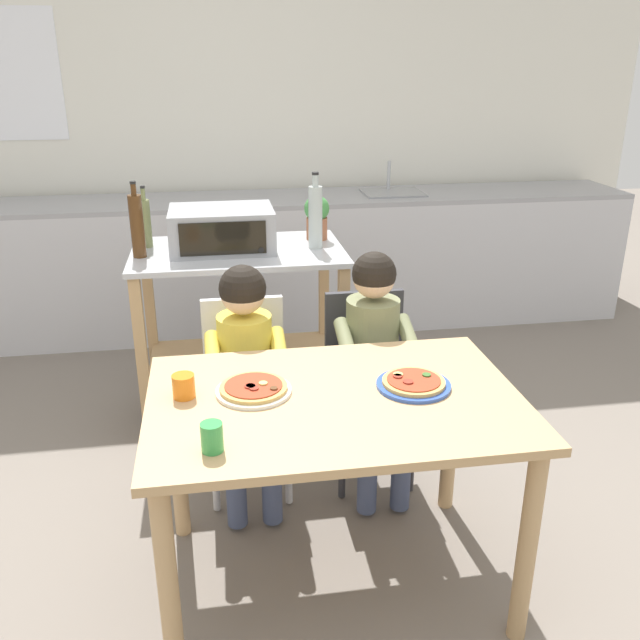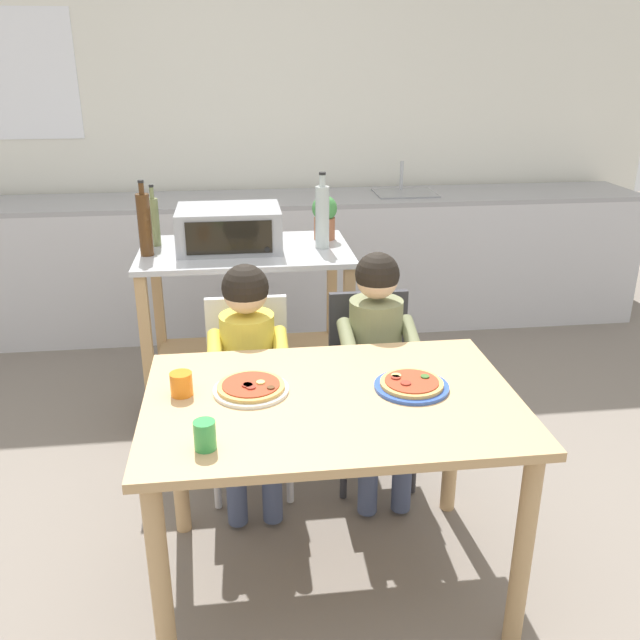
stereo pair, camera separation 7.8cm
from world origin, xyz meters
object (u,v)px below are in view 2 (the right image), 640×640
(pizza_plate_white, at_px, (251,388))
(pizza_plate_blue_rimmed, at_px, (411,385))
(potted_herb_plant, at_px, (325,216))
(child_in_yellow_shirt, at_px, (248,358))
(bottle_clear_vinegar, at_px, (154,221))
(bottle_slim_sauce, at_px, (145,224))
(drinking_cup_green, at_px, (205,435))
(drinking_cup_orange, at_px, (181,384))
(dining_table, at_px, (331,427))
(bottle_brown_beer, at_px, (322,216))
(kitchen_island_cart, at_px, (247,306))
(toaster_oven, at_px, (229,228))
(dining_chair_left, at_px, (249,381))
(child_in_olive_shirt, at_px, (378,349))
(dining_chair_right, at_px, (371,373))

(pizza_plate_white, distance_m, pizza_plate_blue_rimmed, 0.53)
(potted_herb_plant, xyz_separation_m, child_in_yellow_shirt, (-0.42, -0.85, -0.37))
(pizza_plate_blue_rimmed, bearing_deg, bottle_clear_vinegar, 124.95)
(bottle_slim_sauce, relative_size, bottle_clear_vinegar, 1.17)
(drinking_cup_green, bearing_deg, pizza_plate_blue_rimmed, 23.39)
(drinking_cup_orange, bearing_deg, pizza_plate_blue_rimmed, -3.77)
(dining_table, height_order, pizza_plate_blue_rimmed, pizza_plate_blue_rimmed)
(child_in_yellow_shirt, bearing_deg, bottle_brown_beer, 60.60)
(kitchen_island_cart, xyz_separation_m, toaster_oven, (-0.07, 0.01, 0.39))
(bottle_brown_beer, distance_m, dining_chair_left, 0.89)
(dining_chair_left, bearing_deg, pizza_plate_blue_rimmed, -50.72)
(bottle_brown_beer, xyz_separation_m, potted_herb_plant, (0.03, 0.17, -0.04))
(kitchen_island_cart, relative_size, bottle_brown_beer, 2.78)
(dining_chair_left, height_order, drinking_cup_green, drinking_cup_green)
(bottle_clear_vinegar, bearing_deg, child_in_olive_shirt, -41.23)
(kitchen_island_cart, distance_m, child_in_yellow_shirt, 0.71)
(pizza_plate_blue_rimmed, bearing_deg, dining_table, -174.06)
(toaster_oven, xyz_separation_m, child_in_olive_shirt, (0.58, -0.72, -0.34))
(bottle_clear_vinegar, bearing_deg, dining_chair_right, -36.71)
(pizza_plate_white, bearing_deg, dining_chair_left, 90.02)
(kitchen_island_cart, distance_m, pizza_plate_white, 1.20)
(child_in_yellow_shirt, height_order, drinking_cup_orange, child_in_yellow_shirt)
(kitchen_island_cart, xyz_separation_m, dining_chair_left, (-0.01, -0.59, -0.12))
(dining_chair_right, xyz_separation_m, drinking_cup_green, (-0.66, -0.93, 0.30))
(dining_chair_right, bearing_deg, drinking_cup_green, -125.42)
(toaster_oven, bearing_deg, drinking_cup_green, -92.93)
(pizza_plate_white, bearing_deg, drinking_cup_green, -112.55)
(bottle_slim_sauce, bearing_deg, child_in_yellow_shirt, -56.17)
(toaster_oven, bearing_deg, dining_chair_right, -45.74)
(pizza_plate_white, bearing_deg, child_in_olive_shirt, 42.34)
(bottle_brown_beer, height_order, child_in_yellow_shirt, bottle_brown_beer)
(bottle_brown_beer, bearing_deg, drinking_cup_green, -109.30)
(drinking_cup_orange, bearing_deg, kitchen_island_cart, 78.76)
(bottle_slim_sauce, distance_m, potted_herb_plant, 0.88)
(dining_chair_right, height_order, child_in_yellow_shirt, child_in_yellow_shirt)
(kitchen_island_cart, height_order, potted_herb_plant, potted_herb_plant)
(bottle_clear_vinegar, relative_size, drinking_cup_green, 3.48)
(kitchen_island_cart, xyz_separation_m, bottle_clear_vinegar, (-0.43, 0.12, 0.42))
(bottle_slim_sauce, bearing_deg, kitchen_island_cart, 6.95)
(kitchen_island_cart, bearing_deg, toaster_oven, 168.55)
(toaster_oven, xyz_separation_m, dining_table, (0.31, -1.27, -0.37))
(kitchen_island_cart, relative_size, drinking_cup_orange, 13.09)
(child_in_yellow_shirt, height_order, pizza_plate_blue_rimmed, child_in_yellow_shirt)
(bottle_clear_vinegar, height_order, bottle_brown_beer, bottle_brown_beer)
(drinking_cup_orange, bearing_deg, bottle_slim_sauce, 100.94)
(bottle_brown_beer, bearing_deg, bottle_slim_sauce, -178.19)
(dining_table, bearing_deg, pizza_plate_white, 164.51)
(child_in_yellow_shirt, relative_size, pizza_plate_white, 3.99)
(pizza_plate_blue_rimmed, bearing_deg, dining_chair_right, 89.97)
(pizza_plate_white, xyz_separation_m, drinking_cup_orange, (-0.22, 0.01, 0.03))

